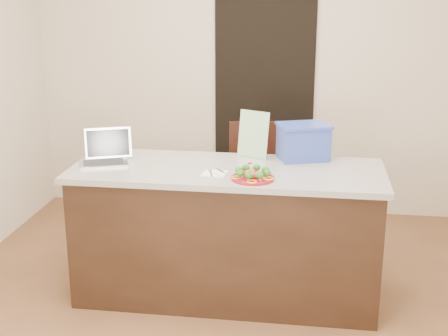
# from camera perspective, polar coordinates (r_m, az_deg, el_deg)

# --- Properties ---
(ground) EXTENTS (4.00, 4.00, 0.00)m
(ground) POSITION_cam_1_polar(r_m,az_deg,el_deg) (4.24, -0.22, -13.00)
(ground) COLOR brown
(ground) RESTS_ON ground
(room_shell) EXTENTS (4.00, 4.00, 4.00)m
(room_shell) POSITION_cam_1_polar(r_m,az_deg,el_deg) (3.71, -0.25, 9.28)
(room_shell) COLOR white
(room_shell) RESTS_ON ground
(doorway) EXTENTS (0.90, 0.02, 2.00)m
(doorway) POSITION_cam_1_polar(r_m,az_deg,el_deg) (5.74, 3.67, 5.68)
(doorway) COLOR black
(doorway) RESTS_ON ground
(island) EXTENTS (2.06, 0.76, 0.92)m
(island) POSITION_cam_1_polar(r_m,az_deg,el_deg) (4.25, 0.27, -5.92)
(island) COLOR black
(island) RESTS_ON ground
(plate) EXTENTS (0.27, 0.27, 0.02)m
(plate) POSITION_cam_1_polar(r_m,az_deg,el_deg) (3.87, 2.63, -0.91)
(plate) COLOR maroon
(plate) RESTS_ON island
(meatballs) EXTENTS (0.11, 0.10, 0.04)m
(meatballs) POSITION_cam_1_polar(r_m,az_deg,el_deg) (3.85, 2.61, -0.57)
(meatballs) COLOR brown
(meatballs) RESTS_ON plate
(broccoli) EXTENTS (0.23, 0.23, 0.04)m
(broccoli) POSITION_cam_1_polar(r_m,az_deg,el_deg) (3.85, 2.64, -0.31)
(broccoli) COLOR #195015
(broccoli) RESTS_ON plate
(pepper_rings) EXTENTS (0.26, 0.25, 0.01)m
(pepper_rings) POSITION_cam_1_polar(r_m,az_deg,el_deg) (3.86, 2.64, -0.77)
(pepper_rings) COLOR orange
(pepper_rings) RESTS_ON plate
(napkin) EXTENTS (0.16, 0.16, 0.01)m
(napkin) POSITION_cam_1_polar(r_m,az_deg,el_deg) (3.98, -0.87, -0.50)
(napkin) COLOR white
(napkin) RESTS_ON island
(fork) EXTENTS (0.05, 0.17, 0.00)m
(fork) POSITION_cam_1_polar(r_m,az_deg,el_deg) (3.99, -1.13, -0.36)
(fork) COLOR silver
(fork) RESTS_ON napkin
(knife) EXTENTS (0.07, 0.16, 0.01)m
(knife) POSITION_cam_1_polar(r_m,az_deg,el_deg) (3.95, -0.48, -0.49)
(knife) COLOR silver
(knife) RESTS_ON napkin
(yogurt_bottle) EXTENTS (0.04, 0.04, 0.08)m
(yogurt_bottle) POSITION_cam_1_polar(r_m,az_deg,el_deg) (3.97, 2.37, -0.12)
(yogurt_bottle) COLOR white
(yogurt_bottle) RESTS_ON island
(laptop) EXTENTS (0.37, 0.35, 0.22)m
(laptop) POSITION_cam_1_polar(r_m,az_deg,el_deg) (4.30, -10.74, 1.33)
(laptop) COLOR silver
(laptop) RESTS_ON island
(leaflet) EXTENTS (0.23, 0.14, 0.32)m
(leaflet) POSITION_cam_1_polar(r_m,az_deg,el_deg) (4.32, 2.70, 3.09)
(leaflet) COLOR white
(leaflet) RESTS_ON island
(blue_box) EXTENTS (0.41, 0.35, 0.25)m
(blue_box) POSITION_cam_1_polar(r_m,az_deg,el_deg) (4.31, 7.26, 2.42)
(blue_box) COLOR #2D44A5
(blue_box) RESTS_ON island
(chair) EXTENTS (0.51, 0.51, 1.01)m
(chair) POSITION_cam_1_polar(r_m,az_deg,el_deg) (5.06, 2.84, -0.83)
(chair) COLOR #32160F
(chair) RESTS_ON ground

